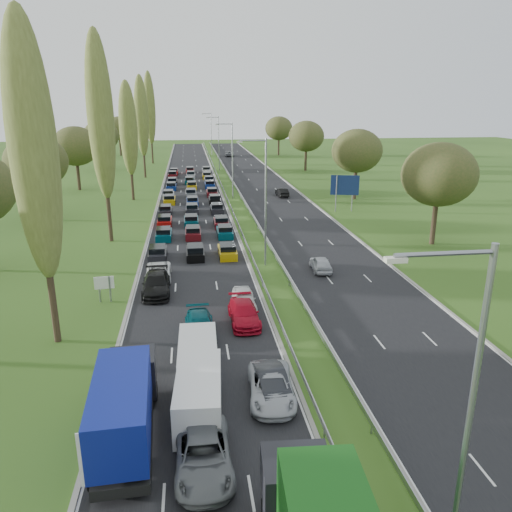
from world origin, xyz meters
TOP-DOWN VIEW (x-y plane):
  - ground at (4.50, 80.00)m, footprint 260.00×260.00m
  - near_carriageway at (-2.25, 82.50)m, footprint 10.50×215.00m
  - far_carriageway at (11.25, 82.50)m, footprint 10.50×215.00m
  - central_reservation at (4.50, 82.50)m, footprint 2.36×215.00m
  - lamp_columns at (4.50, 78.00)m, footprint 0.18×140.18m
  - poplar_row at (-11.50, 68.17)m, footprint 2.80×127.80m
  - woodland_left at (-22.00, 62.63)m, footprint 8.00×166.00m
  - woodland_right at (24.00, 66.67)m, footprint 8.00×153.00m
  - traffic_queue_fill at (-2.24, 77.67)m, footprint 9.09×67.55m
  - near_car_2 at (-5.52, 40.24)m, footprint 2.28×4.81m
  - near_car_3 at (-5.51, 36.87)m, footprint 2.35×5.56m
  - near_car_6 at (-2.35, 15.64)m, footprint 2.50×5.31m
  - near_car_7 at (-2.16, 28.62)m, footprint 2.12×4.81m
  - near_car_9 at (1.47, 20.74)m, footprint 1.81×4.44m
  - near_car_10 at (1.40, 20.54)m, footprint 2.75×5.23m
  - near_car_11 at (1.00, 30.21)m, footprint 2.10×4.99m
  - near_car_12 at (1.31, 32.86)m, footprint 1.73×4.24m
  - far_car_0 at (9.37, 40.67)m, footprint 1.87×4.15m
  - far_car_1 at (12.76, 78.63)m, footprint 1.70×4.34m
  - far_car_2 at (9.40, 143.66)m, footprint 2.77×5.29m
  - blue_lorry at (-5.80, 18.07)m, footprint 2.40×8.62m
  - white_van_front at (-2.44, 19.77)m, footprint 2.20×5.62m
  - white_van_rear at (-2.39, 23.40)m, footprint 2.15×5.47m
  - info_sign at (-9.40, 35.55)m, footprint 1.50×0.23m
  - direction_sign at (19.40, 65.91)m, footprint 3.90×1.10m

SIDE VIEW (x-z plane):
  - ground at x=4.50m, z-range 0.00..0.00m
  - near_carriageway at x=-2.25m, z-range -0.02..0.02m
  - far_carriageway at x=11.25m, z-range -0.02..0.02m
  - traffic_queue_fill at x=-2.24m, z-range 0.04..0.84m
  - central_reservation at x=4.50m, z-range 0.39..0.71m
  - near_car_2 at x=-5.52m, z-range 0.02..1.35m
  - near_car_7 at x=-2.16m, z-range 0.02..1.39m
  - far_car_0 at x=9.37m, z-range 0.02..1.40m
  - near_car_10 at x=1.40m, z-range 0.02..1.42m
  - far_car_1 at x=12.76m, z-range 0.02..1.43m
  - far_car_2 at x=9.40m, z-range 0.02..1.44m
  - near_car_9 at x=1.47m, z-range 0.02..1.45m
  - near_car_11 at x=1.00m, z-range 0.02..1.46m
  - near_car_12 at x=1.31m, z-range 0.02..1.46m
  - near_car_6 at x=-2.35m, z-range 0.02..1.49m
  - near_car_3 at x=-5.51m, z-range 0.02..1.62m
  - white_van_rear at x=-2.39m, z-range 0.03..2.23m
  - white_van_front at x=-2.44m, z-range 0.03..2.28m
  - info_sign at x=-9.40m, z-range 0.32..2.42m
  - blue_lorry at x=-5.80m, z-range 0.08..3.72m
  - direction_sign at x=19.40m, z-range 0.97..6.17m
  - lamp_columns at x=4.50m, z-range 0.00..12.00m
  - woodland_right at x=24.00m, z-range 2.13..13.23m
  - woodland_left at x=-22.00m, z-range 2.13..13.23m
  - poplar_row at x=-11.50m, z-range 1.17..23.61m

